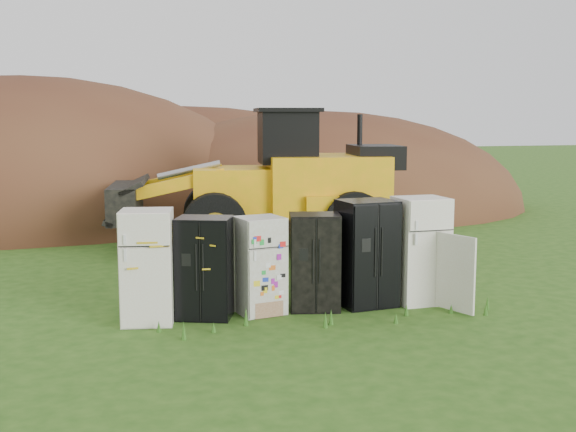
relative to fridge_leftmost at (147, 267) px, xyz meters
name	(u,v)px	position (x,y,z in m)	size (l,w,h in m)	color
ground	(293,311)	(2.40, 0.01, -0.90)	(120.00, 120.00, 0.00)	#285015
fridge_leftmost	(147,267)	(0.00, 0.00, 0.00)	(0.79, 0.76, 1.80)	white
fridge_black_side	(205,268)	(0.91, 0.04, -0.08)	(0.86, 0.68, 1.64)	black
fridge_sticker	(260,265)	(1.83, 0.05, -0.09)	(0.72, 0.66, 1.61)	silver
fridge_dark_mid	(315,262)	(2.78, 0.04, -0.09)	(0.83, 0.68, 1.63)	black
fridge_black_right	(367,253)	(3.72, 0.03, 0.02)	(0.92, 0.76, 1.83)	black
fridge_open_door	(420,250)	(4.69, -0.03, 0.03)	(0.84, 0.78, 1.85)	white
wheel_loader	(252,179)	(3.08, 5.93, 0.82)	(7.12, 2.89, 3.45)	#FBA310
dirt_mound_right	(317,209)	(7.02, 12.83, -0.90)	(15.22, 11.16, 6.90)	#482317
dirt_mound_left	(27,216)	(-2.76, 13.64, -0.90)	(16.94, 12.71, 9.13)	#482317
dirt_mound_back	(185,195)	(3.15, 18.71, -0.90)	(18.93, 12.62, 7.35)	#482317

